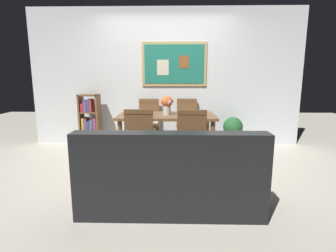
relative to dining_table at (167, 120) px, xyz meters
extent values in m
plane|color=beige|center=(-0.05, -0.46, -0.63)|extent=(12.00, 12.00, 0.00)
cube|color=silver|center=(-0.05, 0.97, 0.67)|extent=(5.20, 0.10, 2.60)
cube|color=tan|center=(0.12, 0.91, 0.93)|extent=(1.22, 0.02, 0.82)
cube|color=#1E7260|center=(0.12, 0.89, 0.93)|extent=(1.12, 0.01, 0.72)
cube|color=beige|center=(-0.10, 0.89, 0.87)|extent=(0.22, 0.00, 0.29)
cube|color=brown|center=(0.30, 0.89, 0.97)|extent=(0.18, 0.00, 0.23)
cube|color=brown|center=(0.00, 0.00, 0.07)|extent=(1.56, 0.83, 0.04)
cylinder|color=brown|center=(-0.70, -0.33, -0.29)|extent=(0.07, 0.07, 0.68)
cylinder|color=brown|center=(0.70, -0.33, -0.29)|extent=(0.07, 0.07, 0.68)
cylinder|color=brown|center=(-0.70, 0.33, -0.29)|extent=(0.07, 0.07, 0.68)
cylinder|color=brown|center=(0.70, 0.33, -0.29)|extent=(0.07, 0.07, 0.68)
cube|color=brown|center=(-0.35, -0.63, -0.19)|extent=(0.40, 0.40, 0.03)
cube|color=#C6B299|center=(-0.35, -0.63, -0.16)|extent=(0.36, 0.36, 0.03)
cylinder|color=brown|center=(-0.52, -0.80, -0.42)|extent=(0.04, 0.04, 0.42)
cylinder|color=brown|center=(-0.18, -0.80, -0.42)|extent=(0.04, 0.04, 0.42)
cylinder|color=brown|center=(-0.52, -0.46, -0.42)|extent=(0.04, 0.04, 0.42)
cylinder|color=brown|center=(-0.18, -0.46, -0.42)|extent=(0.04, 0.04, 0.42)
cube|color=brown|center=(-0.35, -0.81, 0.05)|extent=(0.38, 0.04, 0.46)
cube|color=brown|center=(-0.35, -0.81, 0.25)|extent=(0.38, 0.05, 0.06)
cube|color=brown|center=(-0.36, 0.62, -0.19)|extent=(0.40, 0.40, 0.03)
cube|color=#C6B299|center=(-0.36, 0.62, -0.16)|extent=(0.36, 0.36, 0.03)
cylinder|color=brown|center=(-0.19, 0.79, -0.42)|extent=(0.04, 0.04, 0.42)
cylinder|color=brown|center=(-0.53, 0.79, -0.42)|extent=(0.04, 0.04, 0.42)
cylinder|color=brown|center=(-0.19, 0.45, -0.42)|extent=(0.04, 0.04, 0.42)
cylinder|color=brown|center=(-0.53, 0.45, -0.42)|extent=(0.04, 0.04, 0.42)
cube|color=brown|center=(-0.36, 0.80, 0.05)|extent=(0.38, 0.04, 0.46)
cube|color=brown|center=(-0.36, 0.80, 0.25)|extent=(0.38, 0.05, 0.06)
cube|color=brown|center=(0.35, -0.66, -0.19)|extent=(0.40, 0.40, 0.03)
cube|color=#C6B299|center=(0.35, -0.66, -0.16)|extent=(0.36, 0.36, 0.03)
cylinder|color=brown|center=(0.18, -0.83, -0.42)|extent=(0.04, 0.04, 0.42)
cylinder|color=brown|center=(0.52, -0.83, -0.42)|extent=(0.04, 0.04, 0.42)
cylinder|color=brown|center=(0.18, -0.49, -0.42)|extent=(0.04, 0.04, 0.42)
cylinder|color=brown|center=(0.52, -0.49, -0.42)|extent=(0.04, 0.04, 0.42)
cube|color=brown|center=(0.35, -0.84, 0.05)|extent=(0.38, 0.04, 0.46)
cube|color=brown|center=(0.35, -0.84, 0.25)|extent=(0.38, 0.05, 0.06)
cube|color=brown|center=(0.36, 0.67, -0.19)|extent=(0.40, 0.40, 0.03)
cube|color=#C6B299|center=(0.36, 0.67, -0.16)|extent=(0.36, 0.36, 0.03)
cylinder|color=brown|center=(0.53, 0.84, -0.42)|extent=(0.04, 0.04, 0.42)
cylinder|color=brown|center=(0.19, 0.84, -0.42)|extent=(0.04, 0.04, 0.42)
cylinder|color=brown|center=(0.53, 0.50, -0.42)|extent=(0.04, 0.04, 0.42)
cylinder|color=brown|center=(0.19, 0.50, -0.42)|extent=(0.04, 0.04, 0.42)
cube|color=brown|center=(0.36, 0.85, 0.05)|extent=(0.38, 0.04, 0.46)
cube|color=brown|center=(0.36, 0.85, 0.25)|extent=(0.38, 0.05, 0.06)
cube|color=black|center=(0.08, -1.59, -0.43)|extent=(1.80, 0.84, 0.40)
cube|color=black|center=(0.08, -1.91, -0.01)|extent=(1.80, 0.20, 0.44)
cube|color=black|center=(-0.73, -1.59, -0.12)|extent=(0.18, 0.80, 0.22)
cube|color=black|center=(0.89, -1.59, -0.12)|extent=(0.18, 0.80, 0.22)
cube|color=#334C72|center=(-0.37, -1.77, -0.07)|extent=(0.32, 0.16, 0.33)
cube|color=#B78C33|center=(0.08, -1.77, -0.07)|extent=(0.32, 0.16, 0.33)
cube|color=maroon|center=(0.53, -1.77, -0.07)|extent=(0.32, 0.16, 0.33)
cube|color=brown|center=(-1.63, 0.65, -0.13)|extent=(0.03, 0.28, 1.01)
cube|color=brown|center=(-1.30, 0.65, -0.13)|extent=(0.03, 0.28, 1.01)
cube|color=brown|center=(-1.47, 0.65, -0.61)|extent=(0.36, 0.28, 0.03)
cube|color=brown|center=(-1.47, 0.65, 0.36)|extent=(0.36, 0.28, 0.03)
cube|color=brown|center=(-1.47, 0.65, -0.29)|extent=(0.30, 0.28, 0.02)
cube|color=brown|center=(-1.47, 0.65, 0.04)|extent=(0.30, 0.28, 0.02)
cube|color=#595960|center=(-1.58, 0.65, -0.52)|extent=(0.04, 0.22, 0.16)
cube|color=#7F3F72|center=(-1.53, 0.65, -0.48)|extent=(0.05, 0.22, 0.23)
cube|color=black|center=(-1.47, 0.65, -0.51)|extent=(0.05, 0.22, 0.19)
cube|color=#595960|center=(-1.41, 0.65, -0.52)|extent=(0.04, 0.22, 0.16)
cube|color=#595960|center=(-1.37, 0.65, -0.48)|extent=(0.04, 0.22, 0.24)
cube|color=#337247|center=(-1.31, 0.65, -0.51)|extent=(0.06, 0.22, 0.18)
cube|color=gold|center=(-1.58, 0.65, -0.17)|extent=(0.05, 0.22, 0.22)
cube|color=#7F3F72|center=(-1.53, 0.65, -0.18)|extent=(0.04, 0.22, 0.22)
cube|color=#2D4C8C|center=(-1.48, 0.65, -0.20)|extent=(0.04, 0.22, 0.17)
cube|color=#595960|center=(-1.43, 0.65, -0.19)|extent=(0.05, 0.22, 0.19)
cube|color=#7F3F72|center=(-1.36, 0.65, -0.17)|extent=(0.06, 0.22, 0.22)
cube|color=#B2332D|center=(-1.58, 0.65, 0.13)|extent=(0.04, 0.22, 0.16)
cube|color=#7F3F72|center=(-1.53, 0.65, 0.16)|extent=(0.06, 0.22, 0.22)
cube|color=#2D4C8C|center=(-1.47, 0.65, 0.17)|extent=(0.05, 0.22, 0.23)
cube|color=#B2332D|center=(-1.42, 0.65, 0.17)|extent=(0.04, 0.22, 0.23)
cylinder|color=brown|center=(1.22, 0.65, -0.50)|extent=(0.29, 0.29, 0.26)
cylinder|color=#332319|center=(1.22, 0.65, -0.38)|extent=(0.26, 0.26, 0.02)
sphere|color=#235B2D|center=(1.22, 0.65, -0.23)|extent=(0.36, 0.36, 0.36)
cylinder|color=#235B2D|center=(1.28, 0.49, -0.44)|extent=(0.03, 0.03, 0.22)
cylinder|color=#235B2D|center=(1.35, 0.74, -0.46)|extent=(0.03, 0.03, 0.27)
cylinder|color=beige|center=(0.00, -0.01, 0.17)|extent=(0.13, 0.13, 0.15)
sphere|color=#D86633|center=(0.00, -0.01, 0.31)|extent=(0.19, 0.19, 0.19)
sphere|color=#D86633|center=(-0.04, 0.05, 0.30)|extent=(0.05, 0.05, 0.05)
sphere|color=pink|center=(0.04, -0.08, 0.30)|extent=(0.08, 0.08, 0.08)
sphere|color=#EACC4C|center=(0.07, 0.01, 0.31)|extent=(0.07, 0.07, 0.07)
cube|color=black|center=(0.55, -0.09, 0.10)|extent=(0.16, 0.09, 0.02)
cube|color=gray|center=(0.55, -0.09, 0.12)|extent=(0.10, 0.06, 0.00)
camera|label=1|loc=(0.12, -4.23, 0.72)|focal=28.31mm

